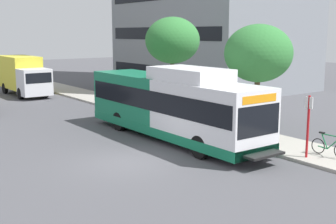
# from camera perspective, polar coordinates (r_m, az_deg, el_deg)

# --- Properties ---
(ground_plane) EXTENTS (120.00, 120.00, 0.00)m
(ground_plane) POSITION_cam_1_polar(r_m,az_deg,el_deg) (25.47, -14.33, -2.07)
(ground_plane) COLOR #4C4C51
(sidewalk_curb) EXTENTS (3.00, 56.00, 0.14)m
(sidewalk_curb) POSITION_cam_1_polar(r_m,az_deg,el_deg) (27.13, 1.12, -0.85)
(sidewalk_curb) COLOR #A8A399
(sidewalk_curb) RESTS_ON ground
(transit_bus) EXTENTS (2.58, 12.25, 3.65)m
(transit_bus) POSITION_cam_1_polar(r_m,az_deg,el_deg) (22.00, 0.51, 0.86)
(transit_bus) COLOR white
(transit_bus) RESTS_ON ground
(bus_stop_sign_pole) EXTENTS (0.10, 0.36, 2.60)m
(bus_stop_sign_pole) POSITION_cam_1_polar(r_m,az_deg,el_deg) (19.15, 17.52, -1.20)
(bus_stop_sign_pole) COLOR red
(bus_stop_sign_pole) RESTS_ON sidewalk_curb
(bicycle_parked) EXTENTS (0.52, 1.76, 1.02)m
(bicycle_parked) POSITION_cam_1_polar(r_m,az_deg,el_deg) (19.84, 20.00, -4.18)
(bicycle_parked) COLOR black
(bicycle_parked) RESTS_ON sidewalk_curb
(street_tree_near_stop) EXTENTS (3.43, 3.43, 5.55)m
(street_tree_near_stop) POSITION_cam_1_polar(r_m,az_deg,el_deg) (22.99, 11.51, 7.35)
(street_tree_near_stop) COLOR #4C3823
(street_tree_near_stop) RESTS_ON sidewalk_curb
(street_tree_mid_block) EXTENTS (3.52, 3.52, 6.11)m
(street_tree_mid_block) POSITION_cam_1_polar(r_m,az_deg,el_deg) (28.99, 0.58, 9.14)
(street_tree_mid_block) COLOR #4C3823
(street_tree_mid_block) RESTS_ON sidewalk_curb
(box_truck_background) EXTENTS (2.32, 7.01, 3.25)m
(box_truck_background) POSITION_cam_1_polar(r_m,az_deg,el_deg) (39.45, -18.07, 4.58)
(box_truck_background) COLOR silver
(box_truck_background) RESTS_ON ground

